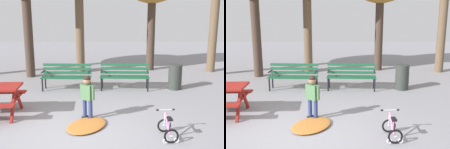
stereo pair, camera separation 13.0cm
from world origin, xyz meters
The scene contains 7 objects.
ground centered at (0.00, 0.00, 0.00)m, with size 36.00×36.00×0.00m, color gray.
park_bench_far_left centered at (-0.52, 3.50, 0.51)m, with size 1.63×0.57×0.85m.
park_bench_left centered at (1.38, 3.49, 0.51)m, with size 1.63×0.57×0.85m.
child_standing centered at (0.30, 0.90, 0.63)m, with size 0.35×0.28×1.07m.
kids_bicycle centered at (1.99, -0.15, 0.20)m, with size 0.39×0.58×0.54m.
leaf_pile centered at (0.30, 0.45, 0.04)m, with size 1.09×0.76×0.07m, color #B26B2D.
trash_bin centered at (3.05, 3.47, 0.41)m, with size 0.44×0.44×0.82m, color #2D332D.
Camera 1 is at (0.70, -5.36, 2.53)m, focal length 44.32 mm.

